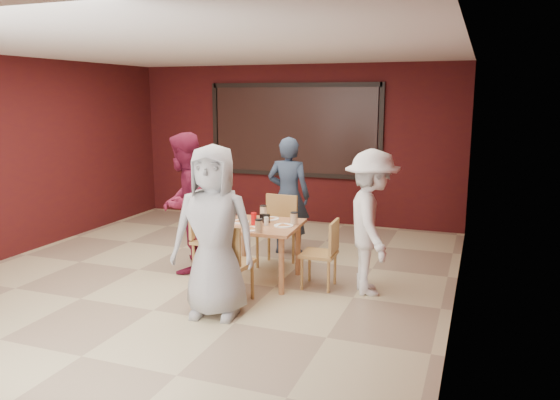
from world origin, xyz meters
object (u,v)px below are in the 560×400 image
at_px(chair_front, 227,259).
at_px(dining_table, 261,231).
at_px(chair_right, 325,250).
at_px(diner_left, 185,203).
at_px(chair_left, 205,235).
at_px(diner_back, 289,196).
at_px(diner_right, 371,222).
at_px(diner_front, 214,232).
at_px(chair_back, 278,226).

bearing_deg(chair_front, dining_table, 86.69).
distance_m(dining_table, chair_right, 0.81).
height_order(dining_table, diner_left, diner_left).
relative_size(chair_front, chair_left, 1.05).
bearing_deg(diner_back, dining_table, 90.41).
bearing_deg(chair_front, diner_left, 138.66).
relative_size(dining_table, chair_right, 1.18).
bearing_deg(chair_right, dining_table, -176.52).
distance_m(diner_back, diner_right, 1.87).
bearing_deg(diner_back, chair_right, 121.71).
relative_size(dining_table, diner_front, 0.54).
distance_m(chair_left, diner_back, 1.44).
xyz_separation_m(chair_front, diner_back, (-0.05, 2.13, 0.33)).
distance_m(chair_front, diner_back, 2.16).
relative_size(chair_back, diner_front, 0.53).
xyz_separation_m(chair_right, diner_back, (-0.89, 1.23, 0.38)).
distance_m(diner_front, diner_left, 1.58).
bearing_deg(chair_right, chair_left, 179.14).
height_order(chair_front, chair_back, chair_back).
bearing_deg(diner_back, chair_back, 90.56).
height_order(chair_right, diner_left, diner_left).
height_order(diner_back, diner_right, diner_back).
distance_m(chair_left, diner_left, 0.50).
bearing_deg(diner_right, dining_table, 72.63).
distance_m(chair_back, diner_right, 1.55).
bearing_deg(chair_back, diner_front, -89.95).
distance_m(chair_left, chair_right, 1.60).
bearing_deg(chair_back, diner_left, -147.46).
bearing_deg(diner_back, diner_right, 135.76).
bearing_deg(diner_front, chair_front, 79.29).
bearing_deg(diner_right, chair_back, 44.13).
xyz_separation_m(chair_left, diner_right, (2.13, 0.01, 0.34)).
height_order(chair_back, diner_front, diner_front).
bearing_deg(dining_table, chair_left, 174.91).
height_order(diner_left, diner_right, diner_left).
distance_m(chair_back, chair_right, 1.09).
xyz_separation_m(diner_back, diner_left, (-0.99, -1.21, 0.05)).
bearing_deg(chair_left, diner_back, 59.83).
relative_size(chair_back, chair_left, 1.08).
relative_size(chair_right, diner_back, 0.49).
bearing_deg(chair_back, chair_front, -89.71).
distance_m(chair_right, diner_left, 1.93).
height_order(chair_front, diner_back, diner_back).
xyz_separation_m(chair_back, diner_left, (-1.03, -0.66, 0.37)).
bearing_deg(chair_back, diner_back, 94.77).
xyz_separation_m(chair_right, diner_front, (-0.84, -1.18, 0.43)).
xyz_separation_m(diner_front, diner_left, (-1.04, 1.20, 0.01)).
bearing_deg(chair_front, chair_right, 47.03).
relative_size(chair_front, chair_back, 0.97).
height_order(chair_back, diner_left, diner_left).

